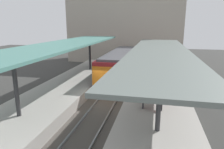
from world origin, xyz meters
TOP-DOWN VIEW (x-y plane):
  - ground_plane at (0.00, 0.00)m, footprint 80.00×80.00m
  - platform_left at (-3.80, 0.00)m, footprint 4.40×28.00m
  - platform_right at (3.80, 0.00)m, footprint 4.40×28.00m
  - track_ballast at (0.00, 0.00)m, footprint 3.20×28.00m
  - rail_near_side at (-0.72, 0.00)m, footprint 0.08×28.00m
  - rail_far_side at (0.72, 0.00)m, footprint 0.08×28.00m
  - commuter_train at (0.00, 6.33)m, footprint 2.78×11.00m
  - canopy_left at (-3.80, 1.40)m, footprint 4.18×21.00m
  - canopy_right at (3.80, 1.40)m, footprint 4.18×21.00m
  - platform_bench at (3.48, -2.28)m, footprint 1.40×0.41m
  - platform_sign at (3.40, 3.89)m, footprint 0.90×0.08m
  - passenger_near_bench at (2.18, 6.37)m, footprint 0.36×0.36m
  - station_building_backdrop at (-1.75, 20.00)m, footprint 18.00×6.00m

SIDE VIEW (x-z plane):
  - ground_plane at x=0.00m, z-range 0.00..0.00m
  - track_ballast at x=0.00m, z-range 0.00..0.20m
  - rail_near_side at x=-0.72m, z-range 0.20..0.34m
  - rail_far_side at x=0.72m, z-range 0.20..0.34m
  - platform_left at x=-3.80m, z-range 0.00..1.00m
  - platform_right at x=3.80m, z-range 0.00..1.00m
  - platform_bench at x=3.48m, z-range 1.03..1.89m
  - commuter_train at x=0.00m, z-range 0.18..3.28m
  - passenger_near_bench at x=2.18m, z-range 1.03..2.71m
  - platform_sign at x=3.40m, z-range 1.52..3.73m
  - canopy_right at x=3.80m, z-range 2.46..5.62m
  - canopy_left at x=-3.80m, z-range 2.62..6.11m
  - station_building_backdrop at x=-1.75m, z-range 0.00..11.00m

